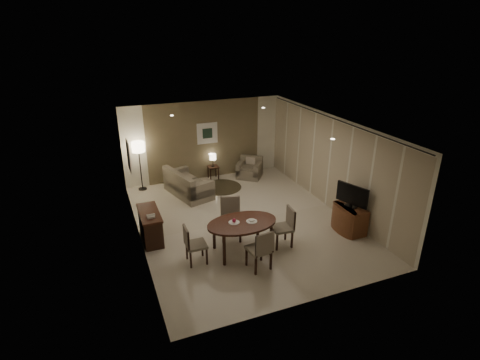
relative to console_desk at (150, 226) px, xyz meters
name	(u,v)px	position (x,y,z in m)	size (l,w,h in m)	color
room_shell	(237,171)	(2.49, 0.40, 0.98)	(5.50, 7.00, 2.70)	beige
taupe_accent	(205,140)	(2.49, 3.48, 0.98)	(3.96, 0.03, 2.70)	#79694B
curtain_wall	(329,164)	(5.17, 0.00, 0.95)	(0.08, 6.70, 2.58)	beige
curtain_rod	(334,118)	(5.17, 0.00, 2.27)	(0.03, 0.03, 6.80)	black
art_back_frame	(207,133)	(2.59, 3.46, 1.23)	(0.72, 0.03, 0.72)	silver
art_back_canvas	(207,133)	(2.59, 3.44, 1.23)	(0.34, 0.01, 0.34)	#1B3021
art_left_frame	(129,156)	(-0.23, 1.20, 1.48)	(0.03, 0.60, 0.80)	silver
art_left_canvas	(129,156)	(-0.21, 1.20, 1.48)	(0.01, 0.46, 0.64)	gray
downlight_nl	(211,154)	(1.09, -1.80, 2.31)	(0.10, 0.10, 0.01)	white
downlight_nr	(333,139)	(3.89, -1.80, 2.31)	(0.10, 0.10, 0.01)	white
downlight_fl	(172,116)	(1.09, 1.80, 2.31)	(0.10, 0.10, 0.01)	white
downlight_fr	(263,108)	(3.89, 1.80, 2.31)	(0.10, 0.10, 0.01)	white
console_desk	(150,226)	(0.00, 0.00, 0.00)	(0.48, 1.20, 0.75)	#4C2618
telephone	(151,216)	(0.00, -0.30, 0.43)	(0.20, 0.14, 0.09)	white
tv_cabinet	(350,219)	(4.89, -1.50, -0.03)	(0.48, 0.90, 0.70)	brown
flat_tv	(352,195)	(4.87, -1.50, 0.65)	(0.06, 0.88, 0.60)	black
dining_table	(242,237)	(1.92, -1.37, 0.02)	(1.67, 1.04, 0.78)	#4C2618
chair_near	(259,249)	(2.01, -2.10, 0.11)	(0.47, 0.47, 0.98)	gray
chair_far	(231,220)	(1.88, -0.73, 0.15)	(0.51, 0.51, 1.06)	gray
chair_left	(196,244)	(0.80, -1.39, 0.09)	(0.45, 0.45, 0.92)	gray
chair_right	(282,228)	(2.91, -1.47, 0.11)	(0.47, 0.47, 0.97)	gray
plate_a	(234,222)	(1.74, -1.32, 0.42)	(0.26, 0.26, 0.02)	white
plate_b	(252,221)	(2.14, -1.42, 0.42)	(0.26, 0.26, 0.02)	white
fruit_apple	(234,220)	(1.74, -1.32, 0.47)	(0.09, 0.09, 0.09)	#A21233
napkin	(252,220)	(2.14, -1.42, 0.44)	(0.12, 0.08, 0.03)	white
round_rug	(221,187)	(2.70, 2.42, -0.37)	(1.35, 1.35, 0.01)	#3C3321
sofa	(188,183)	(1.56, 2.27, 0.03)	(0.87, 1.73, 0.82)	gray
armchair	(249,168)	(3.92, 2.89, -0.02)	(0.80, 0.75, 0.71)	gray
side_table	(213,172)	(2.70, 3.25, -0.15)	(0.36, 0.36, 0.46)	black
table_lamp	(213,160)	(2.70, 3.25, 0.33)	(0.22, 0.22, 0.50)	#FFEAC1
floor_lamp	(140,166)	(0.24, 3.22, 0.43)	(0.41, 0.41, 1.61)	#FFE5B7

